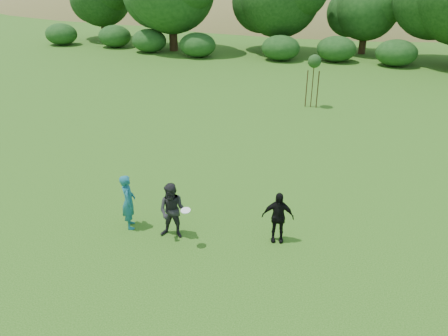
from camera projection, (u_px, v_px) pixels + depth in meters
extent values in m
plane|color=#19470C|center=(189.00, 247.00, 12.26)|extent=(120.00, 120.00, 0.00)
imported|color=#196072|center=(128.00, 202.00, 12.83)|extent=(0.68, 0.74, 1.71)
imported|color=black|center=(173.00, 211.00, 12.35)|extent=(0.89, 0.73, 1.70)
imported|color=black|center=(278.00, 217.00, 12.22)|extent=(0.96, 0.57, 1.54)
cylinder|color=white|center=(186.00, 211.00, 11.80)|extent=(0.27, 0.27, 0.07)
cylinder|color=#392316|center=(312.00, 85.00, 23.47)|extent=(0.05, 0.05, 2.50)
sphere|color=#1F4217|center=(314.00, 61.00, 22.93)|extent=(0.70, 0.70, 0.70)
cylinder|color=#3F2618|center=(306.00, 89.00, 23.66)|extent=(0.06, 0.06, 2.00)
cylinder|color=#3B2417|center=(318.00, 90.00, 23.49)|extent=(0.06, 0.06, 2.00)
ellipsoid|color=olive|center=(214.00, 72.00, 84.59)|extent=(110.00, 70.00, 44.00)
ellipsoid|color=olive|center=(310.00, 70.00, 66.58)|extent=(80.00, 50.00, 28.00)
cylinder|color=#3A2616|center=(104.00, 27.00, 43.78)|extent=(0.65, 0.65, 2.62)
cylinder|color=#3A2616|center=(173.00, 32.00, 38.47)|extent=(0.73, 0.73, 3.15)
cylinder|color=#3A2616|center=(278.00, 36.00, 37.61)|extent=(0.68, 0.68, 2.80)
cylinder|color=#3A2616|center=(363.00, 40.00, 37.38)|extent=(0.60, 0.60, 2.27)
sphere|color=#194214|center=(367.00, 8.00, 36.27)|extent=(5.22, 5.22, 5.22)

